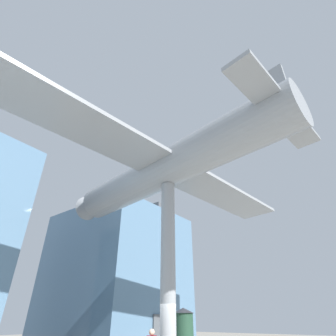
% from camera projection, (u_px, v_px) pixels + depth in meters
% --- Properties ---
extents(glass_pavilion_right, '(9.42, 10.26, 11.17)m').
position_uv_depth(glass_pavilion_right, '(117.00, 276.00, 23.26)').
color(glass_pavilion_right, slate).
rests_on(glass_pavilion_right, ground_plane).
extents(support_pylon_central, '(0.63, 0.63, 7.69)m').
position_uv_depth(support_pylon_central, '(168.00, 268.00, 10.93)').
color(support_pylon_central, '#999EA3').
rests_on(support_pylon_central, ground_plane).
extents(suspended_airplane, '(19.11, 15.03, 3.18)m').
position_uv_depth(suspended_airplane, '(164.00, 170.00, 13.52)').
color(suspended_airplane, '#93999E').
rests_on(suspended_airplane, support_pylon_central).
extents(info_kiosk, '(1.23, 1.23, 2.55)m').
position_uv_depth(info_kiosk, '(184.00, 334.00, 14.04)').
color(info_kiosk, '#234733').
rests_on(info_kiosk, ground_plane).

